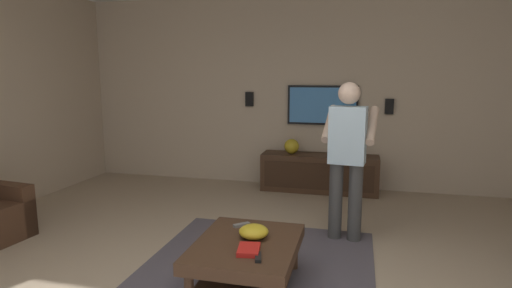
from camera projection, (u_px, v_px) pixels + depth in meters
The scene contains 14 objects.
wall_back_tv at pixel (307, 92), 6.31m from camera, with size 0.10×7.28×2.90m, color #C6B299.
area_rug at pixel (253, 276), 3.55m from camera, with size 2.46×2.04×0.01m, color #514C56.
coffee_table at pixel (247, 254), 3.31m from camera, with size 1.00×0.80×0.40m.
media_console at pixel (319, 173), 6.12m from camera, with size 0.45×1.70×0.55m.
tv at pixel (322, 105), 6.19m from camera, with size 0.05×1.04×0.59m.
person_standing at pixel (347, 152), 4.22m from camera, with size 0.58×0.58×1.64m.
bowl at pixel (254, 232), 3.36m from camera, with size 0.24×0.24×0.11m, color gold.
remote_white at pixel (253, 233), 3.44m from camera, with size 0.15×0.04×0.02m, color white.
remote_black at pixel (258, 257), 2.99m from camera, with size 0.15×0.04×0.02m, color black.
remote_grey at pixel (242, 225), 3.63m from camera, with size 0.15×0.04×0.02m, color slate.
book at pixel (249, 250), 3.10m from camera, with size 0.22×0.16×0.04m, color red.
vase_round at pixel (292, 146), 6.16m from camera, with size 0.22×0.22×0.22m, color gold.
wall_speaker_left at pixel (389, 107), 5.98m from camera, with size 0.06×0.12×0.22m, color black.
wall_speaker_right at pixel (249, 99), 6.46m from camera, with size 0.06×0.12×0.22m, color black.
Camera 1 is at (-2.71, -0.78, 1.71)m, focal length 29.06 mm.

